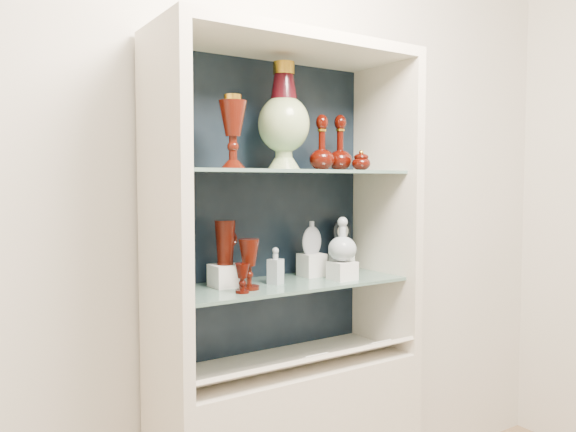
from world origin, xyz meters
TOP-DOWN VIEW (x-y plane):
  - wall_back at (0.00, 1.75)m, footprint 3.50×0.02m
  - cabinet_back_panel at (0.00, 1.72)m, footprint 0.98×0.02m
  - cabinet_side_left at (-0.48, 1.53)m, footprint 0.04×0.40m
  - cabinet_side_right at (0.48, 1.53)m, footprint 0.04×0.40m
  - cabinet_top_cap at (0.00, 1.53)m, footprint 1.00×0.40m
  - shelf_lower at (0.00, 1.55)m, footprint 0.92×0.34m
  - shelf_upper at (0.00, 1.55)m, footprint 0.92×0.34m
  - label_ledge at (0.00, 1.42)m, footprint 0.92×0.17m
  - label_card_0 at (0.34, 1.42)m, footprint 0.10×0.06m
  - label_card_1 at (0.03, 1.42)m, footprint 0.10×0.06m
  - pedestal_lamp_left at (-0.44, 1.59)m, footprint 0.11×0.11m
  - pedestal_lamp_right at (-0.24, 1.50)m, footprint 0.13×0.13m
  - enamel_urn at (-0.00, 1.56)m, footprint 0.20×0.20m
  - ruby_decanter_a at (0.27, 1.57)m, footprint 0.13×0.13m
  - ruby_decanter_b at (0.17, 1.55)m, footprint 0.11×0.11m
  - lidded_bowl at (0.32, 1.49)m, footprint 0.09×0.09m
  - cobalt_goblet at (-0.44, 1.58)m, footprint 0.08×0.08m
  - ruby_goblet_tall at (-0.18, 1.50)m, footprint 0.09×0.09m
  - ruby_goblet_small at (-0.23, 1.46)m, footprint 0.06×0.06m
  - riser_ruby_pitcher at (-0.23, 1.59)m, footprint 0.10×0.10m
  - ruby_pitcher at (-0.23, 1.59)m, footprint 0.14×0.12m
  - clear_square_bottle at (-0.05, 1.54)m, footprint 0.06×0.06m
  - riser_flat_flask at (0.16, 1.61)m, footprint 0.09×0.09m
  - flat_flask at (0.16, 1.61)m, footprint 0.10×0.05m
  - riser_clear_round_decanter at (0.21, 1.48)m, footprint 0.09×0.09m
  - clear_round_decanter at (0.21, 1.48)m, footprint 0.13×0.13m
  - riser_cameo_medallion at (0.36, 1.66)m, footprint 0.08×0.08m
  - cameo_medallion at (0.36, 1.66)m, footprint 0.11×0.05m

SIDE VIEW (x-z plane):
  - label_ledge at x=0.00m, z-range 0.74..0.82m
  - label_card_0 at x=0.34m, z-range 0.78..0.81m
  - label_card_1 at x=0.03m, z-range 0.78..0.81m
  - shelf_lower at x=0.00m, z-range 1.04..1.05m
  - riser_clear_round_decanter at x=0.21m, z-range 1.05..1.12m
  - riser_ruby_pitcher at x=-0.23m, z-range 1.05..1.13m
  - riser_flat_flask at x=0.16m, z-range 1.05..1.14m
  - riser_cameo_medallion at x=0.36m, z-range 1.05..1.15m
  - ruby_goblet_small at x=-0.23m, z-range 1.05..1.15m
  - clear_square_bottle at x=-0.05m, z-range 1.05..1.19m
  - cobalt_goblet at x=-0.44m, z-range 1.05..1.21m
  - ruby_goblet_tall at x=-0.18m, z-range 1.05..1.23m
  - clear_round_decanter at x=0.21m, z-range 1.12..1.28m
  - flat_flask at x=0.16m, z-range 1.14..1.27m
  - ruby_pitcher at x=-0.23m, z-range 1.13..1.29m
  - cameo_medallion at x=0.36m, z-range 1.15..1.27m
  - cabinet_back_panel at x=0.00m, z-range 0.75..1.90m
  - cabinet_side_left at x=-0.48m, z-range 0.75..1.90m
  - cabinet_side_right at x=0.48m, z-range 0.75..1.90m
  - wall_back at x=0.00m, z-range 0.00..2.80m
  - shelf_upper at x=0.00m, z-range 1.46..1.47m
  - lidded_bowl at x=0.32m, z-range 1.47..1.55m
  - ruby_decanter_b at x=0.17m, z-range 1.47..1.70m
  - pedestal_lamp_right at x=-0.24m, z-range 1.47..1.72m
  - ruby_decanter_a at x=0.27m, z-range 1.47..1.72m
  - pedestal_lamp_left at x=-0.44m, z-range 1.47..1.74m
  - enamel_urn at x=0.00m, z-range 1.47..1.87m
  - cabinet_top_cap at x=0.00m, z-range 1.90..1.94m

